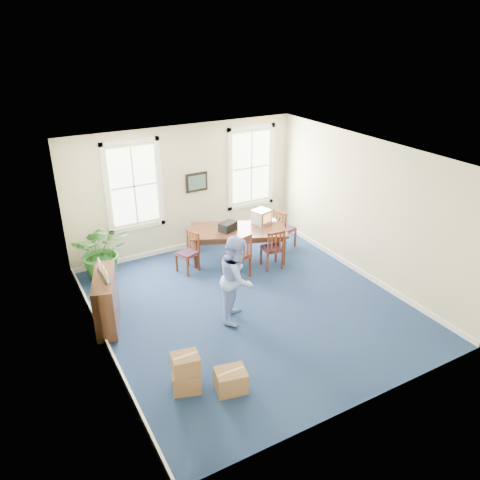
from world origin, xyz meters
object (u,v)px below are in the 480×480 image
credenza (106,302)px  chair_near_left (237,255)px  man (237,278)px  crt_tv (261,217)px  potted_plant (102,251)px  conference_table (239,244)px  cardboard_boxes (194,365)px

credenza → chair_near_left: bearing=25.8°
chair_near_left → man: (-0.80, -1.46, 0.34)m
chair_near_left → man: 1.70m
chair_near_left → credenza: 3.16m
crt_tv → chair_near_left: 1.50m
chair_near_left → potted_plant: size_ratio=0.79×
crt_tv → chair_near_left: bearing=-159.7°
credenza → potted_plant: potted_plant is taller
conference_table → man: (-1.28, -2.25, 0.49)m
conference_table → chair_near_left: chair_near_left is taller
man → conference_table: bearing=7.1°
potted_plant → cardboard_boxes: (0.38, -4.21, -0.33)m
conference_table → man: bearing=-95.4°
chair_near_left → credenza: chair_near_left is taller
credenza → conference_table: bearing=36.7°
crt_tv → potted_plant: 3.92m
crt_tv → man: bearing=-146.2°
crt_tv → man: size_ratio=0.24×
potted_plant → chair_near_left: bearing=-28.0°
crt_tv → potted_plant: (-3.87, 0.59, -0.28)m
credenza → cardboard_boxes: 2.45m
chair_near_left → credenza: size_ratio=0.83×
man → potted_plant: bearing=70.0°
conference_table → chair_near_left: size_ratio=2.13×
potted_plant → crt_tv: bearing=-8.6°
crt_tv → cardboard_boxes: 5.06m
conference_table → crt_tv: (0.69, 0.05, 0.57)m
man → cardboard_boxes: 2.08m
credenza → man: bearing=-5.8°
chair_near_left → credenza: bearing=-6.9°
potted_plant → cardboard_boxes: 4.24m
conference_table → potted_plant: size_ratio=1.70×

